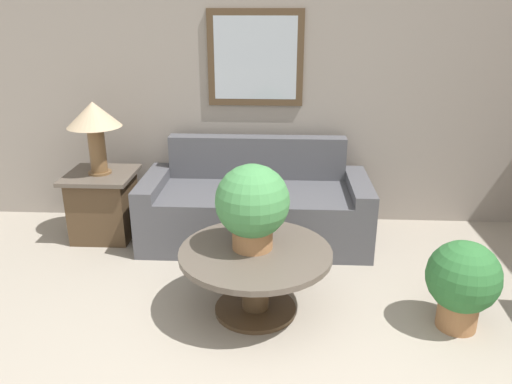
{
  "coord_description": "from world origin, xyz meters",
  "views": [
    {
      "loc": [
        -0.18,
        -1.61,
        1.98
      ],
      "look_at": [
        -0.36,
        1.99,
        0.63
      ],
      "focal_mm": 35.0,
      "sensor_mm": 36.0,
      "label": 1
    }
  ],
  "objects_px": {
    "potted_plant_floor": "(463,281)",
    "couch_main": "(255,208)",
    "potted_plant_on_table": "(252,204)",
    "table_lamp": "(94,121)",
    "side_table": "(104,204)",
    "coffee_table": "(255,267)"
  },
  "relations": [
    {
      "from": "potted_plant_floor",
      "to": "couch_main",
      "type": "bearing_deg",
      "value": 137.8
    },
    {
      "from": "potted_plant_on_table",
      "to": "potted_plant_floor",
      "type": "height_order",
      "value": "potted_plant_on_table"
    },
    {
      "from": "potted_plant_on_table",
      "to": "potted_plant_floor",
      "type": "distance_m",
      "value": 1.43
    },
    {
      "from": "couch_main",
      "to": "table_lamp",
      "type": "height_order",
      "value": "table_lamp"
    },
    {
      "from": "potted_plant_on_table",
      "to": "potted_plant_floor",
      "type": "relative_size",
      "value": 0.95
    },
    {
      "from": "side_table",
      "to": "potted_plant_floor",
      "type": "bearing_deg",
      "value": -24.48
    },
    {
      "from": "coffee_table",
      "to": "side_table",
      "type": "relative_size",
      "value": 1.7
    },
    {
      "from": "couch_main",
      "to": "coffee_table",
      "type": "xyz_separation_m",
      "value": [
        0.06,
        -1.14,
        0.04
      ]
    },
    {
      "from": "table_lamp",
      "to": "potted_plant_on_table",
      "type": "xyz_separation_m",
      "value": [
        1.41,
        -1.1,
        -0.29
      ]
    },
    {
      "from": "table_lamp",
      "to": "potted_plant_floor",
      "type": "bearing_deg",
      "value": -24.48
    },
    {
      "from": "couch_main",
      "to": "potted_plant_on_table",
      "type": "relative_size",
      "value": 3.43
    },
    {
      "from": "side_table",
      "to": "potted_plant_floor",
      "type": "distance_m",
      "value": 3.03
    },
    {
      "from": "potted_plant_on_table",
      "to": "potted_plant_floor",
      "type": "bearing_deg",
      "value": -6.53
    },
    {
      "from": "side_table",
      "to": "potted_plant_floor",
      "type": "relative_size",
      "value": 0.99
    },
    {
      "from": "potted_plant_on_table",
      "to": "potted_plant_floor",
      "type": "xyz_separation_m",
      "value": [
        1.35,
        -0.15,
        -0.43
      ]
    },
    {
      "from": "table_lamp",
      "to": "side_table",
      "type": "bearing_deg",
      "value": 0.0
    },
    {
      "from": "side_table",
      "to": "potted_plant_on_table",
      "type": "bearing_deg",
      "value": -38.01
    },
    {
      "from": "couch_main",
      "to": "potted_plant_on_table",
      "type": "xyz_separation_m",
      "value": [
        0.04,
        -1.1,
        0.48
      ]
    },
    {
      "from": "potted_plant_on_table",
      "to": "couch_main",
      "type": "bearing_deg",
      "value": 91.99
    },
    {
      "from": "table_lamp",
      "to": "potted_plant_floor",
      "type": "height_order",
      "value": "table_lamp"
    },
    {
      "from": "coffee_table",
      "to": "potted_plant_on_table",
      "type": "xyz_separation_m",
      "value": [
        -0.02,
        0.04,
        0.44
      ]
    },
    {
      "from": "coffee_table",
      "to": "side_table",
      "type": "xyz_separation_m",
      "value": [
        -1.43,
        1.14,
        -0.03
      ]
    }
  ]
}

